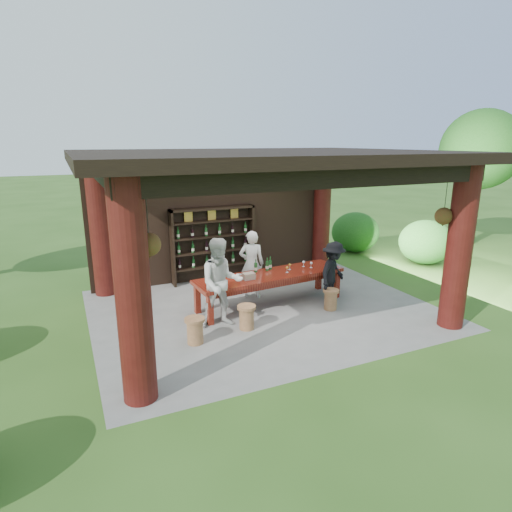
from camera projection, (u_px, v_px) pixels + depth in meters
name	position (u px, v px, depth m)	size (l,w,h in m)	color
ground	(263.00, 309.00, 9.73)	(90.00, 90.00, 0.00)	#2D5119
pavilion	(255.00, 213.00, 9.55)	(7.50, 6.00, 3.60)	slate
wine_shelf	(213.00, 244.00, 11.49)	(2.29, 0.35, 2.01)	black
tasting_table	(270.00, 279.00, 9.82)	(3.62, 1.19, 0.75)	#54100C
stool_near_left	(247.00, 317.00, 8.64)	(0.38, 0.38, 0.50)	brown
stool_near_right	(331.00, 299.00, 9.64)	(0.36, 0.36, 0.47)	brown
stool_far_left	(195.00, 330.00, 8.02)	(0.39, 0.39, 0.51)	brown
host	(252.00, 264.00, 10.31)	(0.60, 0.39, 1.65)	silver
guest_woman	(221.00, 283.00, 8.64)	(0.90, 0.70, 1.85)	beige
guest_man	(333.00, 273.00, 9.89)	(0.96, 0.55, 1.48)	black
table_bottles	(264.00, 264.00, 10.01)	(0.49, 0.15, 0.31)	#194C1E
table_glasses	(298.00, 266.00, 10.15)	(0.77, 0.32, 0.15)	silver
napkin_basket	(249.00, 276.00, 9.41)	(0.26, 0.18, 0.14)	#BF6672
shrubs	(326.00, 273.00, 10.44)	(15.37, 8.33, 1.36)	#194C14
trees	(374.00, 153.00, 12.04)	(21.13, 10.22, 4.80)	#3F2819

